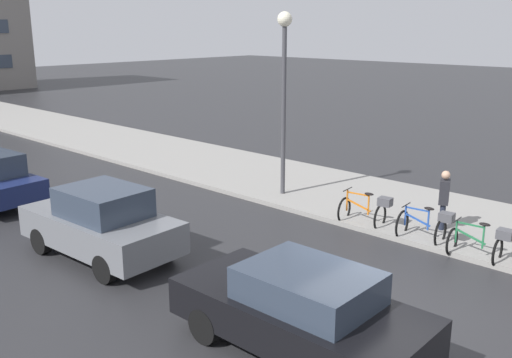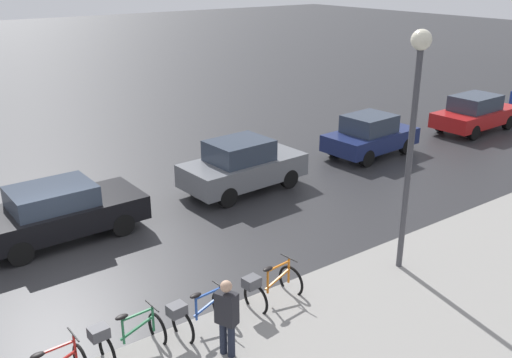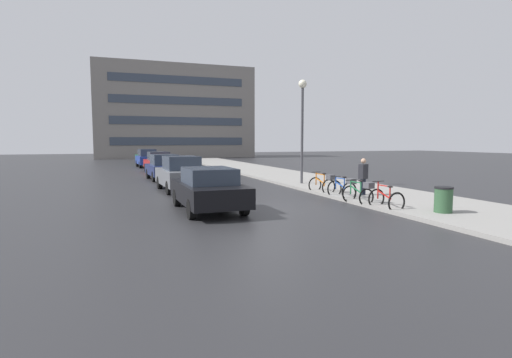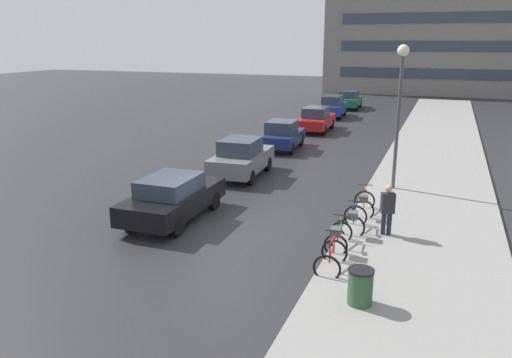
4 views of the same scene
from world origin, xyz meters
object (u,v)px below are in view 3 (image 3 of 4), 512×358
(car_green, at_px, (146,157))
(bicycle_third, at_px, (344,188))
(bicycle_nearest, at_px, (386,199))
(bicycle_second, at_px, (360,192))
(car_grey, at_px, (181,174))
(car_black, at_px, (208,189))
(trash_bin, at_px, (443,202))
(bicycle_farthest, at_px, (324,183))
(car_navy, at_px, (164,167))
(car_red, at_px, (158,162))
(streetlamp, at_px, (302,113))
(car_blue, at_px, (147,158))
(pedestrian, at_px, (363,176))

(car_green, bearing_deg, bicycle_third, -79.00)
(bicycle_nearest, height_order, bicycle_second, bicycle_nearest)
(bicycle_second, xyz_separation_m, car_grey, (-5.77, 6.69, 0.35))
(car_black, height_order, trash_bin, car_black)
(bicycle_third, xyz_separation_m, car_black, (-5.97, -0.77, 0.28))
(bicycle_farthest, bearing_deg, car_navy, 122.48)
(bicycle_second, height_order, bicycle_farthest, bicycle_farthest)
(bicycle_farthest, distance_m, car_navy, 11.31)
(car_navy, distance_m, car_red, 6.34)
(bicycle_nearest, height_order, streetlamp, streetlamp)
(car_black, xyz_separation_m, car_navy, (-0.07, 12.05, 0.02))
(trash_bin, bearing_deg, streetlamp, 91.83)
(bicycle_third, bearing_deg, car_blue, 104.08)
(car_navy, bearing_deg, bicycle_farthest, -57.52)
(car_black, height_order, car_navy, car_navy)
(car_black, xyz_separation_m, car_blue, (-0.08, 24.90, 0.08))
(bicycle_nearest, bearing_deg, bicycle_farthest, 88.72)
(car_red, relative_size, car_blue, 1.08)
(car_black, bearing_deg, bicycle_farthest, 22.72)
(car_black, distance_m, car_blue, 24.90)
(bicycle_third, bearing_deg, car_navy, 118.17)
(bicycle_nearest, bearing_deg, trash_bin, -56.94)
(bicycle_nearest, relative_size, car_black, 0.26)
(bicycle_third, height_order, car_blue, car_blue)
(bicycle_nearest, distance_m, bicycle_farthest, 4.61)
(bicycle_second, distance_m, pedestrian, 1.97)
(car_green, bearing_deg, car_blue, -92.94)
(bicycle_farthest, xyz_separation_m, car_black, (-6.00, -2.51, 0.27))
(bicycle_third, bearing_deg, car_green, 101.00)
(bicycle_second, bearing_deg, streetlamp, 83.01)
(trash_bin, bearing_deg, car_black, 152.12)
(bicycle_nearest, distance_m, bicycle_third, 2.87)
(bicycle_farthest, distance_m, car_red, 16.89)
(streetlamp, bearing_deg, bicycle_second, -96.99)
(car_green, bearing_deg, trash_bin, -78.87)
(car_red, distance_m, car_blue, 6.52)
(bicycle_third, height_order, car_green, car_green)
(bicycle_second, xyz_separation_m, car_red, (-5.53, 19.09, 0.31))
(bicycle_third, bearing_deg, bicycle_nearest, -91.48)
(bicycle_nearest, relative_size, bicycle_second, 0.81)
(bicycle_nearest, bearing_deg, car_red, 105.40)
(car_navy, xyz_separation_m, trash_bin, (6.99, -15.71, -0.30))
(car_blue, xyz_separation_m, trash_bin, (7.00, -28.56, -0.36))
(bicycle_nearest, height_order, car_blue, car_blue)
(car_blue, bearing_deg, bicycle_nearest, -77.51)
(bicycle_nearest, relative_size, bicycle_third, 0.83)
(car_black, relative_size, car_grey, 1.05)
(bicycle_third, distance_m, pedestrian, 1.09)
(bicycle_second, relative_size, pedestrian, 0.82)
(bicycle_nearest, distance_m, car_blue, 27.65)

